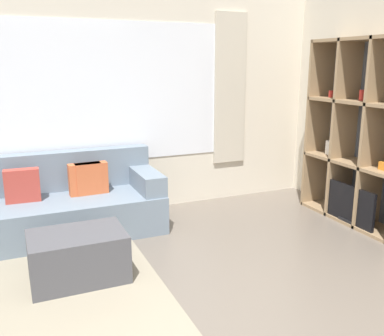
# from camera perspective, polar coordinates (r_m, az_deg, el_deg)

# --- Properties ---
(wall_back) EXTENTS (6.87, 0.11, 2.70)m
(wall_back) POSITION_cam_1_polar(r_m,az_deg,el_deg) (5.08, -12.88, 8.66)
(wall_back) COLOR beige
(wall_back) RESTS_ON ground_plane
(shelving_unit) EXTENTS (0.38, 1.85, 2.05)m
(shelving_unit) POSITION_cam_1_polar(r_m,az_deg,el_deg) (4.99, 23.37, 3.64)
(shelving_unit) COLOR #515660
(shelving_unit) RESTS_ON ground_plane
(couch_main) EXTENTS (2.16, 0.86, 0.84)m
(couch_main) POSITION_cam_1_polar(r_m,az_deg,el_deg) (4.76, -17.46, -4.88)
(couch_main) COLOR slate
(couch_main) RESTS_ON ground_plane
(ottoman) EXTENTS (0.78, 0.54, 0.42)m
(ottoman) POSITION_cam_1_polar(r_m,az_deg,el_deg) (3.78, -14.95, -11.34)
(ottoman) COLOR #47474C
(ottoman) RESTS_ON ground_plane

